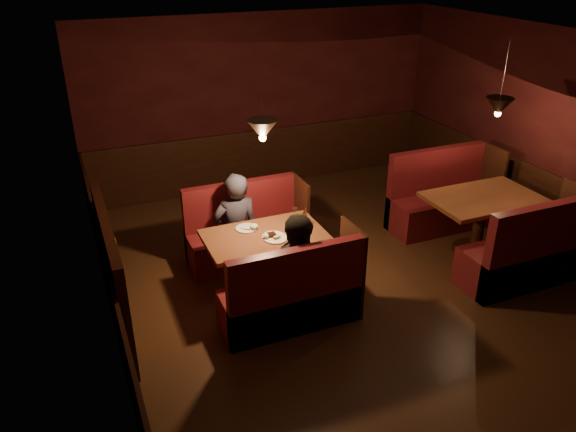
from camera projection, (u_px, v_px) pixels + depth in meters
name	position (u px, v px, depth m)	size (l,w,h in m)	color
room	(344.00, 211.00, 6.56)	(6.02, 7.02, 2.92)	#452B17
main_table	(266.00, 247.00, 6.72)	(1.42, 0.86, 1.00)	#562C13
main_bench_far	(246.00, 236.00, 7.50)	(1.56, 0.56, 1.07)	#541318
main_bench_near	(294.00, 300.00, 6.17)	(1.56, 0.56, 1.07)	#541318
second_table	(481.00, 211.00, 7.54)	(1.48, 0.95, 0.83)	#562C13
second_bench_far	(441.00, 202.00, 8.40)	(1.64, 0.61, 1.17)	#541318
second_bench_near	(528.00, 257.00, 6.93)	(1.64, 0.61, 1.17)	#541318
diner_a	(235.00, 209.00, 7.10)	(0.61, 0.40, 1.67)	#2F2C3A
diner_b	(302.00, 254.00, 6.14)	(0.78, 0.61, 1.61)	black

